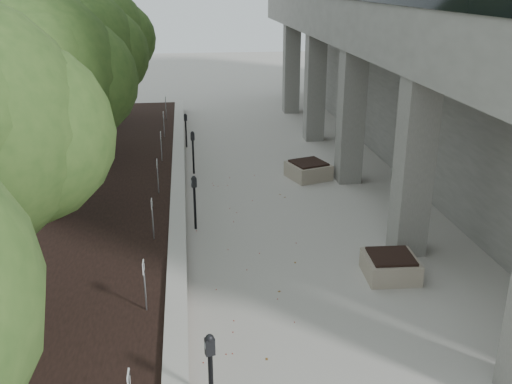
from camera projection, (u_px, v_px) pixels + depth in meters
retaining_wall at (178, 204)px, 15.43m from camera, size 0.39×26.00×0.50m
planting_bed at (37, 212)px, 15.03m from camera, size 7.00×26.00×0.40m
crabapple_tree_3 at (41, 109)px, 13.16m from camera, size 4.60×4.00×5.44m
crabapple_tree_4 at (78, 75)px, 17.82m from camera, size 4.60×4.00×5.44m
crabapple_tree_5 at (99, 55)px, 22.47m from camera, size 4.60×4.00×5.44m
parking_sign_3 at (145, 286)px, 10.03m from camera, size 0.04×0.22×0.96m
parking_sign_4 at (153, 219)px, 12.83m from camera, size 0.04×0.22×0.96m
parking_sign_5 at (158, 176)px, 15.62m from camera, size 0.04×0.22×0.96m
parking_sign_6 at (161, 146)px, 18.41m from camera, size 0.04×0.22×0.96m
parking_sign_7 at (164, 124)px, 21.20m from camera, size 0.04×0.22×0.96m
parking_sign_8 at (166, 108)px, 23.99m from camera, size 0.04×0.22×0.96m
parking_meter_2 at (211, 382)px, 7.84m from camera, size 0.17×0.14×1.51m
parking_meter_3 at (195, 203)px, 14.25m from camera, size 0.16×0.14×1.41m
parking_meter_4 at (193, 153)px, 18.38m from camera, size 0.15×0.12×1.41m
parking_meter_5 at (186, 130)px, 21.34m from camera, size 0.14×0.11×1.28m
planter_front at (390, 266)px, 12.09m from camera, size 1.12×1.12×0.50m
planter_back at (308, 170)px, 18.12m from camera, size 1.45×1.45×0.54m
berry_scatter at (261, 280)px, 11.99m from camera, size 3.30×14.10×0.02m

